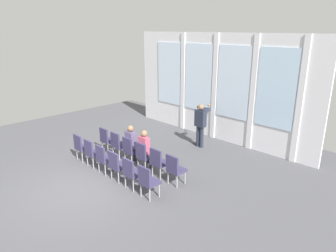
{
  "coord_description": "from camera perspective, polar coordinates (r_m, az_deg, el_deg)",
  "views": [
    {
      "loc": [
        7.29,
        -3.79,
        4.37
      ],
      "look_at": [
        0.09,
        3.31,
        1.13
      ],
      "focal_mm": 32.71,
      "sensor_mm": 36.0,
      "label": 1
    }
  ],
  "objects": [
    {
      "name": "ground_plane",
      "position": [
        9.3,
        -15.36,
        -10.92
      ],
      "size": [
        15.8,
        15.8,
        0.0
      ],
      "primitive_type": "plane",
      "color": "#4C4C51"
    },
    {
      "name": "rear_partition",
      "position": [
        12.43,
        9.02,
        7.27
      ],
      "size": [
        8.58,
        0.14,
        4.21
      ],
      "color": "silver",
      "rests_on": "ground"
    },
    {
      "name": "speaker",
      "position": [
        11.6,
        6.08,
        0.68
      ],
      "size": [
        0.5,
        0.69,
        1.68
      ],
      "color": "#232838",
      "rests_on": "ground"
    },
    {
      "name": "mic_stand",
      "position": [
        12.03,
        5.4,
        -1.88
      ],
      "size": [
        0.28,
        0.28,
        1.55
      ],
      "color": "black",
      "rests_on": "ground"
    },
    {
      "name": "chair_r0_c0",
      "position": [
        11.36,
        -11.35,
        -2.3
      ],
      "size": [
        0.46,
        0.44,
        0.94
      ],
      "color": "#99999E",
      "rests_on": "ground"
    },
    {
      "name": "chair_r0_c1",
      "position": [
        10.82,
        -9.31,
        -3.21
      ],
      "size": [
        0.46,
        0.44,
        0.94
      ],
      "color": "#99999E",
      "rests_on": "ground"
    },
    {
      "name": "chair_r0_c2",
      "position": [
        10.3,
        -7.06,
        -4.21
      ],
      "size": [
        0.46,
        0.44,
        0.94
      ],
      "color": "#99999E",
      "rests_on": "ground"
    },
    {
      "name": "audience_r0_c2",
      "position": [
        10.27,
        -6.75,
        -3.03
      ],
      "size": [
        0.36,
        0.39,
        1.33
      ],
      "color": "#2D2D33",
      "rests_on": "ground"
    },
    {
      "name": "chair_r0_c3",
      "position": [
        9.8,
        -4.57,
        -5.31
      ],
      "size": [
        0.46,
        0.44,
        0.94
      ],
      "color": "#99999E",
      "rests_on": "ground"
    },
    {
      "name": "audience_r0_c3",
      "position": [
        9.77,
        -4.23,
        -4.08
      ],
      "size": [
        0.36,
        0.39,
        1.33
      ],
      "color": "#2D2D33",
      "rests_on": "ground"
    },
    {
      "name": "chair_r0_c4",
      "position": [
        9.32,
        -1.8,
        -6.51
      ],
      "size": [
        0.46,
        0.44,
        0.94
      ],
      "color": "#99999E",
      "rests_on": "ground"
    },
    {
      "name": "chair_r0_c5",
      "position": [
        8.87,
        1.27,
        -7.82
      ],
      "size": [
        0.46,
        0.44,
        0.94
      ],
      "color": "#99999E",
      "rests_on": "ground"
    },
    {
      "name": "chair_r1_c0",
      "position": [
        10.88,
        -15.87,
        -3.57
      ],
      "size": [
        0.46,
        0.44,
        0.94
      ],
      "color": "#99999E",
      "rests_on": "ground"
    },
    {
      "name": "chair_r1_c1",
      "position": [
        10.31,
        -13.98,
        -4.6
      ],
      "size": [
        0.46,
        0.44,
        0.94
      ],
      "color": "#99999E",
      "rests_on": "ground"
    },
    {
      "name": "chair_r1_c2",
      "position": [
        9.76,
        -11.87,
        -5.75
      ],
      "size": [
        0.46,
        0.44,
        0.94
      ],
      "color": "#99999E",
      "rests_on": "ground"
    },
    {
      "name": "chair_r1_c3",
      "position": [
        9.23,
        -9.5,
        -7.02
      ],
      "size": [
        0.46,
        0.44,
        0.94
      ],
      "color": "#99999E",
      "rests_on": "ground"
    },
    {
      "name": "chair_r1_c4",
      "position": [
        8.72,
        -6.83,
        -8.43
      ],
      "size": [
        0.46,
        0.44,
        0.94
      ],
      "color": "#99999E",
      "rests_on": "ground"
    },
    {
      "name": "chair_r1_c5",
      "position": [
        8.24,
        -3.82,
        -9.99
      ],
      "size": [
        0.46,
        0.44,
        0.94
      ],
      "color": "#99999E",
      "rests_on": "ground"
    }
  ]
}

